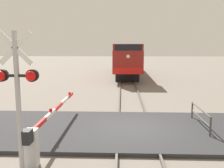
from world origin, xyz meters
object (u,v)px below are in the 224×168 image
object	(u,v)px
crossing_signal	(17,87)
locomotive	(126,60)
crossing_gate	(42,130)
guard_railing	(200,116)

from	to	relation	value
crossing_signal	locomotive	bearing A→B (deg)	82.14
crossing_gate	guard_railing	xyz separation A→B (m)	(6.23, 2.75, -0.21)
locomotive	crossing_gate	size ratio (longest dim) A/B	2.56
crossing_signal	crossing_gate	world-z (taller)	crossing_signal
locomotive	crossing_gate	bearing A→B (deg)	-98.05
crossing_gate	guard_railing	distance (m)	6.81
locomotive	crossing_signal	bearing A→B (deg)	-97.86
crossing_signal	crossing_gate	bearing A→B (deg)	85.17
crossing_gate	locomotive	bearing A→B (deg)	81.95
locomotive	guard_railing	xyz separation A→B (m)	(2.93, -20.56, -1.37)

